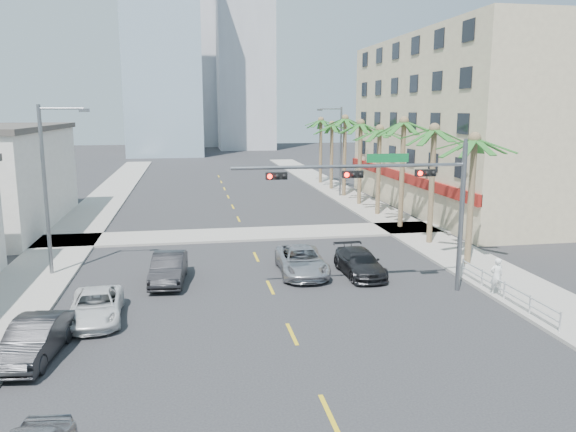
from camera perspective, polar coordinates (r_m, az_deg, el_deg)
The scene contains 26 objects.
ground at distance 19.12m, azimuth 2.66°, elevation -16.46°, with size 260.00×260.00×0.00m, color #262628.
sidewalk_right at distance 40.77m, azimuth 13.04°, elevation -1.78°, with size 4.00×120.00×0.15m, color gray.
sidewalk_left at distance 38.47m, azimuth -22.08°, elevation -3.05°, with size 4.00×120.00×0.15m, color gray.
sidewalk_cross at distance 39.72m, azimuth -4.29°, elevation -1.86°, with size 80.00×4.00×0.15m, color gray.
building_right at distance 53.25m, azimuth 19.20°, elevation 8.85°, with size 15.25×28.00×15.00m.
tower_far_left at distance 112.69m, azimuth -12.70°, elevation 18.31°, with size 14.00×14.00×48.00m, color #99B2C6.
tower_far_right at distance 128.98m, azimuth -4.45°, elevation 20.23°, with size 12.00×12.00×60.00m, color #ADADB2.
tower_far_center at distance 142.10m, azimuth -10.02°, elevation 15.57°, with size 16.00×16.00×42.00m, color #ADADB2.
traffic_signal_mast at distance 26.58m, azimuth 11.22°, elevation 2.61°, with size 11.12×0.54×7.20m.
palm_tree_0 at distance 32.49m, azimuth 18.43°, elevation 7.30°, with size 4.80×4.80×7.80m.
palm_tree_1 at distance 37.14m, azimuth 14.64°, elevation 8.41°, with size 4.80×4.80×8.16m.
palm_tree_2 at distance 41.91m, azimuth 11.69°, elevation 9.24°, with size 4.80×4.80×8.52m.
palm_tree_3 at distance 46.81m, azimuth 9.30°, elevation 8.60°, with size 4.80×4.80×7.80m.
palm_tree_4 at distance 51.73m, azimuth 7.40°, elevation 9.23°, with size 4.80×4.80×8.16m.
palm_tree_5 at distance 56.71m, azimuth 5.83°, elevation 9.75°, with size 4.80×4.80×8.52m.
palm_tree_6 at distance 61.74m, azimuth 4.49°, elevation 9.20°, with size 4.80×4.80×7.80m.
palm_tree_7 at distance 66.78m, azimuth 3.37°, elevation 9.63°, with size 4.80×4.80×8.16m.
streetlight_left at distance 31.63m, azimuth -23.14°, elevation 3.21°, with size 2.55×0.25×9.00m.
streetlight_right at distance 56.66m, azimuth 5.18°, elevation 7.00°, with size 2.55×0.25×9.00m.
guardrail at distance 27.81m, azimuth 21.13°, elevation -6.85°, with size 0.08×8.08×1.00m.
car_parked_mid at distance 22.26m, azimuth -24.36°, elevation -11.36°, with size 1.52×4.37×1.44m, color black.
car_parked_far at distance 25.14m, azimuth -18.93°, elevation -8.67°, with size 2.08×4.51×1.25m, color silver.
car_lane_left at distance 29.42m, azimuth -12.03°, elevation -5.23°, with size 1.59×4.57×1.51m, color black.
car_lane_center at distance 30.28m, azimuth 1.38°, elevation -4.58°, with size 2.42×5.24×1.46m, color #B0AFB4.
car_lane_right at distance 30.36m, azimuth 7.27°, elevation -4.72°, with size 1.90×4.68×1.36m, color black.
pedestrian at distance 28.31m, azimuth 20.41°, elevation -5.74°, with size 0.64×0.42×1.75m, color white.
Camera 1 is at (-3.79, -16.57, 8.75)m, focal length 35.00 mm.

